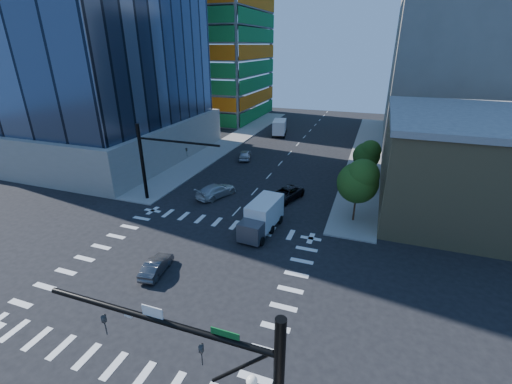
% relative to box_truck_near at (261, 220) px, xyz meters
% --- Properties ---
extents(ground, '(160.00, 160.00, 0.00)m').
position_rel_box_truck_near_xyz_m(ground, '(-4.03, -8.54, -1.36)').
color(ground, black).
rests_on(ground, ground).
extents(road_markings, '(20.00, 20.00, 0.01)m').
position_rel_box_truck_near_xyz_m(road_markings, '(-4.03, -8.54, -1.35)').
color(road_markings, silver).
rests_on(road_markings, ground).
extents(sidewalk_ne, '(5.00, 60.00, 0.15)m').
position_rel_box_truck_near_xyz_m(sidewalk_ne, '(8.47, 31.46, -1.28)').
color(sidewalk_ne, gray).
rests_on(sidewalk_ne, ground).
extents(sidewalk_nw, '(5.00, 60.00, 0.15)m').
position_rel_box_truck_near_xyz_m(sidewalk_nw, '(-16.53, 31.46, -1.28)').
color(sidewalk_nw, gray).
rests_on(sidewalk_nw, ground).
extents(construction_building, '(25.16, 34.50, 70.60)m').
position_rel_box_truck_near_xyz_m(construction_building, '(-31.45, 53.39, 23.25)').
color(construction_building, slate).
rests_on(construction_building, ground).
extents(commercial_building, '(20.50, 22.50, 10.60)m').
position_rel_box_truck_near_xyz_m(commercial_building, '(20.97, 13.46, 3.95)').
color(commercial_building, '#948256').
rests_on(commercial_building, ground).
extents(bg_building_ne, '(24.00, 30.00, 28.00)m').
position_rel_box_truck_near_xyz_m(bg_building_ne, '(22.97, 46.46, 12.64)').
color(bg_building_ne, slate).
rests_on(bg_building_ne, ground).
extents(signal_mast_nw, '(10.20, 0.40, 9.00)m').
position_rel_box_truck_near_xyz_m(signal_mast_nw, '(-14.03, 2.96, 4.14)').
color(signal_mast_nw, black).
rests_on(signal_mast_nw, sidewalk_nw).
extents(tree_south, '(4.16, 4.16, 6.82)m').
position_rel_box_truck_near_xyz_m(tree_south, '(8.60, 5.37, 3.33)').
color(tree_south, '#382316').
rests_on(tree_south, sidewalk_ne).
extents(tree_north, '(3.54, 3.52, 5.78)m').
position_rel_box_truck_near_xyz_m(tree_north, '(8.90, 17.37, 2.63)').
color(tree_north, '#382316').
rests_on(tree_north, sidewalk_ne).
extents(car_nb_far, '(4.11, 5.78, 1.46)m').
position_rel_box_truck_near_xyz_m(car_nb_far, '(0.30, 8.41, -0.63)').
color(car_nb_far, black).
rests_on(car_nb_far, ground).
extents(car_sb_near, '(4.12, 5.88, 1.58)m').
position_rel_box_truck_near_xyz_m(car_sb_near, '(-7.96, 6.46, -0.57)').
color(car_sb_near, silver).
rests_on(car_sb_near, ground).
extents(car_sb_mid, '(2.96, 4.81, 1.53)m').
position_rel_box_truck_near_xyz_m(car_sb_mid, '(-10.07, 21.63, -0.59)').
color(car_sb_mid, '#B9BAC2').
rests_on(car_sb_mid, ground).
extents(car_sb_cross, '(1.84, 3.99, 1.27)m').
position_rel_box_truck_near_xyz_m(car_sb_cross, '(-5.89, -9.08, -0.73)').
color(car_sb_cross, '#434448').
rests_on(car_sb_cross, ground).
extents(box_truck_near, '(3.03, 6.06, 3.07)m').
position_rel_box_truck_near_xyz_m(box_truck_near, '(0.00, 0.00, 0.00)').
color(box_truck_near, black).
rests_on(box_truck_near, ground).
extents(box_truck_far, '(3.72, 6.51, 3.22)m').
position_rel_box_truck_near_xyz_m(box_truck_far, '(-9.30, 39.46, 0.06)').
color(box_truck_far, black).
rests_on(box_truck_far, ground).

